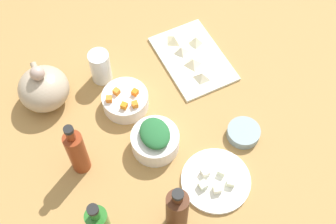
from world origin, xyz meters
TOP-DOWN VIEW (x-y plane):
  - tabletop at (0.00, 0.00)cm, footprint 190.00×190.00cm
  - cutting_board at (17.96, -18.54)cm, footprint 29.76×20.26cm
  - plate_tofu at (-24.71, -3.20)cm, footprint 20.32×20.32cm
  - bowl_greens at (-6.48, 7.53)cm, footprint 14.45×14.45cm
  - bowl_carrots at (11.11, 9.59)cm, footprint 14.64×14.64cm
  - bowl_small_side at (-15.12, -18.36)cm, footprint 10.16×10.16cm
  - teapot at (24.47, 31.38)cm, footprint 17.57×15.94cm
  - bottle_0 at (-30.38, 12.54)cm, footprint 5.94×5.94cm
  - bottle_1 at (-2.62, 29.84)cm, footprint 5.35×5.35cm
  - drinking_glass_0 at (24.71, 12.21)cm, footprint 6.74×6.74cm
  - carrot_cube_0 at (11.57, 14.59)cm, footprint 2.37×2.37cm
  - carrot_cube_1 at (7.24, 11.40)cm, footprint 2.54×2.54cm
  - carrot_cube_2 at (10.26, 6.37)cm, footprint 2.47×2.47cm
  - carrot_cube_3 at (13.11, 11.43)cm, footprint 2.40×2.40cm
  - carrot_cube_4 at (6.20, 8.23)cm, footprint 2.00×2.00cm
  - chopped_greens_mound at (-6.48, 7.53)cm, footprint 11.78×9.94cm
  - tofu_cube_0 at (-27.74, -1.72)cm, footprint 2.73×2.73cm
  - tofu_cube_1 at (-21.69, -1.16)cm, footprint 2.22×2.22cm
  - tofu_cube_2 at (-23.59, -5.78)cm, footprint 3.09×3.09cm
  - tofu_cube_3 at (-27.73, -6.28)cm, footprint 3.09×3.09cm
  - tofu_cube_4 at (-24.88, 1.35)cm, footprint 2.33×2.33cm
  - dumpling_0 at (23.20, -22.41)cm, footprint 5.34×5.19cm
  - dumpling_1 at (27.39, -15.90)cm, footprint 5.68×5.41cm
  - dumpling_2 at (21.72, -15.97)cm, footprint 4.30×4.67cm
  - dumpling_3 at (15.38, -17.11)cm, footprint 5.90×5.81cm
  - dumpling_4 at (8.88, -16.91)cm, footprint 5.80×5.86cm

SIDE VIEW (x-z plane):
  - tabletop at x=0.00cm, z-range 0.00..3.00cm
  - cutting_board at x=17.96cm, z-range 3.00..4.00cm
  - plate_tofu at x=-24.71cm, z-range 3.00..4.20cm
  - bowl_small_side at x=-15.12cm, z-range 3.00..6.05cm
  - tofu_cube_0 at x=-27.74cm, z-range 4.20..6.40cm
  - tofu_cube_1 at x=-21.69cm, z-range 4.20..6.40cm
  - tofu_cube_2 at x=-23.59cm, z-range 4.20..6.40cm
  - tofu_cube_3 at x=-27.73cm, z-range 4.20..6.40cm
  - tofu_cube_4 at x=-24.88cm, z-range 4.20..6.40cm
  - dumpling_1 at x=27.39cm, z-range 4.00..6.67cm
  - dumpling_2 at x=21.72cm, z-range 4.00..6.71cm
  - dumpling_3 at x=15.38cm, z-range 4.00..6.82cm
  - dumpling_4 at x=8.88cm, z-range 4.00..6.90cm
  - dumpling_0 at x=23.20cm, z-range 4.00..7.14cm
  - bowl_carrots at x=11.11cm, z-range 3.00..8.51cm
  - bowl_greens at x=-6.48cm, z-range 3.00..9.40cm
  - drinking_glass_0 at x=24.71cm, z-range 3.00..14.90cm
  - carrot_cube_0 at x=11.57cm, z-range 8.51..10.31cm
  - carrot_cube_1 at x=7.24cm, z-range 8.51..10.31cm
  - carrot_cube_2 at x=10.26cm, z-range 8.51..10.31cm
  - carrot_cube_3 at x=13.11cm, z-range 8.51..10.31cm
  - carrot_cube_4 at x=6.20cm, z-range 8.51..10.31cm
  - teapot at x=24.47cm, z-range 1.20..17.72cm
  - chopped_greens_mound at x=-6.48cm, z-range 9.40..12.73cm
  - bottle_0 at x=-30.38cm, z-range 1.49..22.96cm
  - bottle_1 at x=-2.62cm, z-range 1.11..23.48cm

